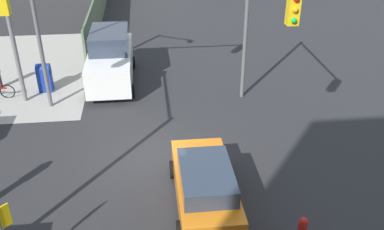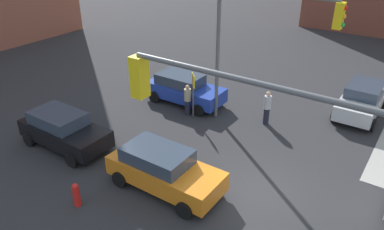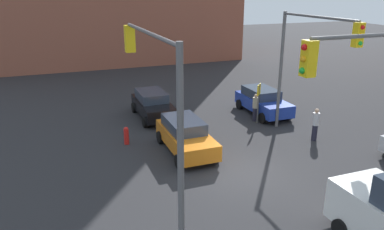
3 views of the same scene
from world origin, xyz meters
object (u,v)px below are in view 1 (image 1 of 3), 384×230
at_px(coupe_orange, 205,184).
at_px(mailbox_blue, 44,76).
at_px(traffic_signal_ne_corner, 86,5).
at_px(van_white_delivery, 110,58).
at_px(fire_hydrant, 302,230).
at_px(street_lamp_corner, 12,2).
at_px(traffic_signal_se_corner, 261,15).

bearing_deg(coupe_orange, mailbox_blue, 35.64).
bearing_deg(traffic_signal_ne_corner, mailbox_blue, 57.33).
bearing_deg(van_white_delivery, mailbox_blue, 103.45).
distance_m(fire_hydrant, van_white_delivery, 13.41).
distance_m(mailbox_blue, van_white_delivery, 3.33).
distance_m(fire_hydrant, coupe_orange, 3.21).
bearing_deg(traffic_signal_ne_corner, coupe_orange, -152.16).
bearing_deg(van_white_delivery, fire_hydrant, -153.37).
height_order(traffic_signal_ne_corner, mailbox_blue, traffic_signal_ne_corner).
relative_size(mailbox_blue, fire_hydrant, 1.52).
xyz_separation_m(traffic_signal_ne_corner, street_lamp_corner, (0.52, 3.13, 0.06)).
height_order(mailbox_blue, fire_hydrant, mailbox_blue).
relative_size(fire_hydrant, van_white_delivery, 0.17).
bearing_deg(fire_hydrant, traffic_signal_se_corner, -2.41).
relative_size(traffic_signal_se_corner, traffic_signal_ne_corner, 1.00).
relative_size(street_lamp_corner, coupe_orange, 1.80).
height_order(street_lamp_corner, coupe_orange, street_lamp_corner).
xyz_separation_m(mailbox_blue, coupe_orange, (-9.28, -6.65, 0.08)).
height_order(traffic_signal_ne_corner, street_lamp_corner, street_lamp_corner).
bearing_deg(street_lamp_corner, van_white_delivery, -62.13).
xyz_separation_m(street_lamp_corner, fire_hydrant, (-10.02, -9.68, -4.22)).
relative_size(street_lamp_corner, van_white_delivery, 1.48).
distance_m(traffic_signal_se_corner, fire_hydrant, 8.26).
bearing_deg(fire_hydrant, street_lamp_corner, 44.00).
xyz_separation_m(street_lamp_corner, mailbox_blue, (1.18, -0.48, -3.94)).
relative_size(traffic_signal_ne_corner, coupe_orange, 1.46).
xyz_separation_m(traffic_signal_se_corner, van_white_delivery, (4.85, 6.30, -3.39)).
height_order(street_lamp_corner, van_white_delivery, street_lamp_corner).
bearing_deg(mailbox_blue, street_lamp_corner, 157.98).
height_order(traffic_signal_se_corner, mailbox_blue, traffic_signal_se_corner).
height_order(mailbox_blue, coupe_orange, coupe_orange).
bearing_deg(van_white_delivery, traffic_signal_ne_corner, 167.44).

